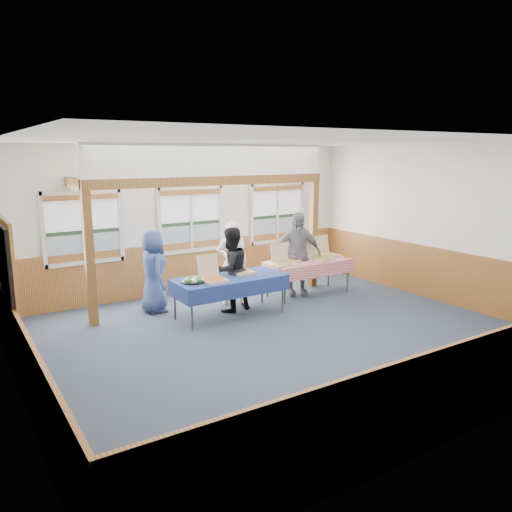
{
  "coord_description": "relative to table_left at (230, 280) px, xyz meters",
  "views": [
    {
      "loc": [
        -4.63,
        -6.45,
        3.01
      ],
      "look_at": [
        0.12,
        1.0,
        1.19
      ],
      "focal_mm": 35.0,
      "sensor_mm": 36.0,
      "label": 1
    }
  ],
  "objects": [
    {
      "name": "pizza_box_d",
      "position": [
        1.82,
        0.58,
        0.12
      ],
      "size": [
        0.47,
        0.55,
        0.45
      ],
      "rotation": [
        0.0,
        0.0,
        0.13
      ],
      "color": "tan",
      "rests_on": "table_right"
    },
    {
      "name": "cased_opening",
      "position": [
        -3.76,
        -0.51,
        0.34
      ],
      "size": [
        0.06,
        1.3,
        2.1
      ],
      "primitive_type": "cube",
      "color": "#363636",
      "rests_on": "wall_left"
    },
    {
      "name": "wall_right",
      "position": [
        4.2,
        -1.41,
        0.89
      ],
      "size": [
        0.0,
        8.0,
        8.0
      ],
      "primitive_type": "plane",
      "rotation": [
        1.57,
        0.0,
        -1.57
      ],
      "color": "silver",
      "rests_on": "floor"
    },
    {
      "name": "wainscot_right",
      "position": [
        4.17,
        -1.41,
        -0.16
      ],
      "size": [
        0.05,
        6.98,
        1.1
      ],
      "primitive_type": "cube",
      "color": "brown",
      "rests_on": "floor"
    },
    {
      "name": "wainscot_left",
      "position": [
        -3.78,
        -1.41,
        -0.16
      ],
      "size": [
        0.05,
        6.98,
        1.1
      ],
      "primitive_type": "cube",
      "color": "brown",
      "rests_on": "floor"
    },
    {
      "name": "window_right",
      "position": [
        2.5,
        2.05,
        0.97
      ],
      "size": [
        1.56,
        0.1,
        1.46
      ],
      "color": "silver",
      "rests_on": "wall_back"
    },
    {
      "name": "wainscot_front",
      "position": [
        0.2,
        -4.89,
        -0.16
      ],
      "size": [
        7.98,
        0.05,
        1.1
      ],
      "primitive_type": "cube",
      "color": "brown",
      "rests_on": "floor"
    },
    {
      "name": "floor",
      "position": [
        0.2,
        -1.41,
        -0.71
      ],
      "size": [
        8.0,
        8.0,
        0.0
      ],
      "primitive_type": "plane",
      "color": "#292F42",
      "rests_on": "ground"
    },
    {
      "name": "wall_front",
      "position": [
        0.2,
        -4.91,
        0.89
      ],
      "size": [
        8.0,
        0.0,
        8.0
      ],
      "primitive_type": "plane",
      "rotation": [
        -1.57,
        0.0,
        0.0
      ],
      "color": "silver",
      "rests_on": "floor"
    },
    {
      "name": "pizza_box_f",
      "position": [
        2.82,
        0.53,
        0.12
      ],
      "size": [
        0.41,
        0.5,
        0.44
      ],
      "rotation": [
        0.0,
        0.0,
        0.03
      ],
      "color": "tan",
      "rests_on": "table_right"
    },
    {
      "name": "post_left",
      "position": [
        -2.3,
        0.89,
        0.49
      ],
      "size": [
        0.15,
        0.15,
        2.4
      ],
      "primitive_type": "cube",
      "color": "#543212",
      "rests_on": "floor"
    },
    {
      "name": "window_mid",
      "position": [
        0.2,
        2.05,
        0.97
      ],
      "size": [
        1.56,
        0.1,
        1.46
      ],
      "color": "silver",
      "rests_on": "wall_back"
    },
    {
      "name": "man_blue",
      "position": [
        -1.09,
        1.04,
        0.1
      ],
      "size": [
        0.59,
        0.83,
        1.61
      ],
      "primitive_type": "imported",
      "rotation": [
        0.0,
        0.0,
        1.47
      ],
      "color": "#334881",
      "rests_on": "floor"
    },
    {
      "name": "wall_left",
      "position": [
        -3.8,
        -1.41,
        0.89
      ],
      "size": [
        0.0,
        8.0,
        8.0
      ],
      "primitive_type": "plane",
      "rotation": [
        1.57,
        0.0,
        1.57
      ],
      "color": "silver",
      "rests_on": "floor"
    },
    {
      "name": "wall_back",
      "position": [
        0.2,
        2.09,
        0.89
      ],
      "size": [
        8.0,
        0.0,
        8.0
      ],
      "primitive_type": "plane",
      "rotation": [
        1.57,
        0.0,
        0.0
      ],
      "color": "silver",
      "rests_on": "floor"
    },
    {
      "name": "drink_glass",
      "position": [
        3.02,
        0.13,
        0.13
      ],
      "size": [
        0.07,
        0.07,
        0.15
      ],
      "primitive_type": "cylinder",
      "color": "olive",
      "rests_on": "table_right"
    },
    {
      "name": "veggie_tray",
      "position": [
        -0.75,
        0.0,
        0.08
      ],
      "size": [
        0.41,
        0.41,
        0.09
      ],
      "color": "black",
      "rests_on": "table_left"
    },
    {
      "name": "ceiling",
      "position": [
        0.2,
        -1.41,
        2.49
      ],
      "size": [
        8.0,
        8.0,
        0.0
      ],
      "primitive_type": "plane",
      "rotation": [
        3.14,
        0.0,
        0.0
      ],
      "color": "white",
      "rests_on": "wall_back"
    },
    {
      "name": "table_left",
      "position": [
        0.0,
        0.0,
        0.0
      ],
      "size": [
        2.13,
        1.0,
        0.76
      ],
      "rotation": [
        0.0,
        0.0,
        0.04
      ],
      "color": "#363636",
      "rests_on": "floor"
    },
    {
      "name": "post_right",
      "position": [
        2.7,
        0.89,
        0.49
      ],
      "size": [
        0.15,
        0.15,
        2.4
      ],
      "primitive_type": "cube",
      "color": "#543212",
      "rests_on": "floor"
    },
    {
      "name": "pizza_box_a",
      "position": [
        -0.4,
        -0.11,
        0.12
      ],
      "size": [
        0.42,
        0.51,
        0.45
      ],
      "rotation": [
        0.0,
        0.0,
        -0.01
      ],
      "color": "tan",
      "rests_on": "table_left"
    },
    {
      "name": "woman_white",
      "position": [
        0.43,
        0.64,
        0.15
      ],
      "size": [
        0.73,
        0.61,
        1.72
      ],
      "primitive_type": "imported",
      "rotation": [
        0.0,
        0.0,
        2.78
      ],
      "color": "white",
      "rests_on": "floor"
    },
    {
      "name": "pizza_box_b",
      "position": [
        0.35,
        0.16,
        0.12
      ],
      "size": [
        0.42,
        0.5,
        0.43
      ],
      "rotation": [
        0.0,
        0.0,
        0.05
      ],
      "color": "tan",
      "rests_on": "table_left"
    },
    {
      "name": "pizza_box_e",
      "position": [
        2.41,
        0.31,
        0.12
      ],
      "size": [
        0.53,
        0.6,
        0.47
      ],
      "rotation": [
        0.0,
        0.0,
        0.2
      ],
      "color": "tan",
      "rests_on": "table_right"
    },
    {
      "name": "window_left",
      "position": [
        -2.1,
        2.05,
        0.97
      ],
      "size": [
        1.56,
        0.1,
        1.46
      ],
      "color": "silver",
      "rests_on": "wall_back"
    },
    {
      "name": "pizza_box_c",
      "position": [
        1.43,
        0.28,
        0.12
      ],
      "size": [
        0.46,
        0.53,
        0.42
      ],
      "rotation": [
        0.0,
        0.0,
        -0.17
      ],
      "color": "tan",
      "rests_on": "table_right"
    },
    {
      "name": "wainscot_back",
      "position": [
        0.2,
        2.06,
        -0.16
      ],
      "size": [
        7.98,
        0.05,
        1.1
      ],
      "primitive_type": "cube",
      "color": "brown",
      "rests_on": "floor"
    },
    {
      "name": "cross_beam",
      "position": [
        0.2,
        0.89,
        1.78
      ],
      "size": [
        5.15,
        0.18,
        0.18
      ],
      "primitive_type": "cube",
      "color": "#543212",
      "rests_on": "post_left"
    },
    {
      "name": "person_grey",
      "position": [
        1.94,
        0.5,
        0.2
      ],
      "size": [
        1.15,
        0.82,
        1.81
      ],
      "primitive_type": "imported",
      "rotation": [
        0.0,
        0.0,
        -0.4
      ],
      "color": "slate",
      "rests_on": "floor"
    },
    {
      "name": "table_right",
      "position": [
        2.17,
        0.38,
        -0.0
      ],
      "size": [
        2.02,
        1.22,
        0.76
      ],
      "rotation": [
        0.0,
        0.0,
        -0.21
      ],
      "color": "#363636",
      "rests_on": "floor"
    },
    {
      "name": "woman_black",
      "position": [
        0.18,
        0.28,
        0.11
      ],
      "size": [
        0.89,
        0.75,
        1.64
      ],
      "primitive_type": "imported",
      "rotation": [
        0.0,
        0.0,
        3.32
      ],
      "color": "black",
      "rests_on": "floor"
    }
  ]
}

